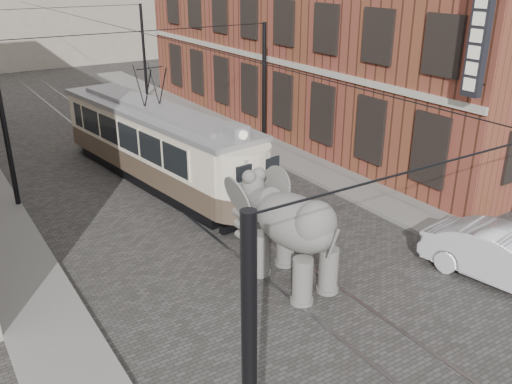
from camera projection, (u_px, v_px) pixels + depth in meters
ground at (233, 232)px, 18.35m from camera, size 120.00×120.00×0.00m
tram_rails at (233, 232)px, 18.34m from camera, size 1.54×80.00×0.02m
sidewalk_right at (366, 193)px, 21.31m from camera, size 2.00×60.00×0.15m
sidewalk_left at (29, 287)px, 15.07m from camera, size 2.00×60.00×0.15m
brick_building at (326, 11)px, 28.53m from camera, size 8.00×26.00×12.00m
catenary at (161, 113)px, 20.98m from camera, size 11.00×30.20×6.00m
tram at (154, 126)px, 21.76m from camera, size 3.91×11.96×4.66m
elephant at (294, 236)px, 14.92m from camera, size 2.91×4.87×2.88m
parked_car at (506, 258)px, 15.20m from camera, size 2.51×4.80×1.50m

